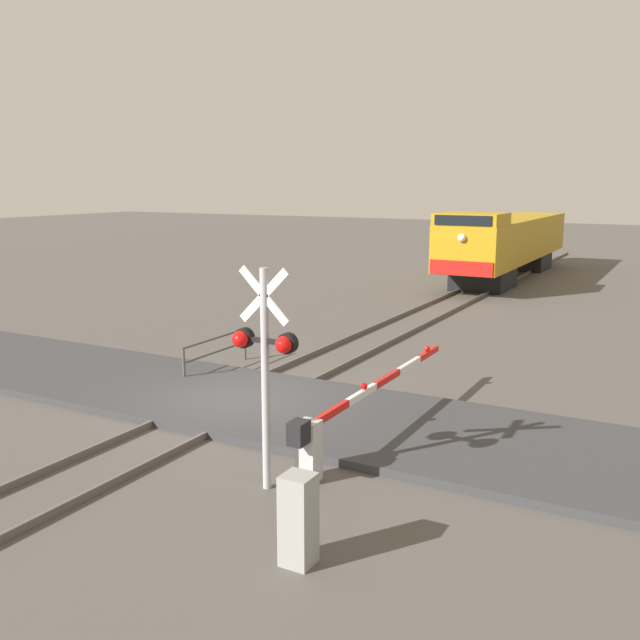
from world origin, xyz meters
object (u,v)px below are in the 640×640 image
(crossing_gate, at_px, (339,420))
(utility_cabinet, at_px, (298,520))
(locomotive, at_px, (506,242))
(crossing_signal, at_px, (264,355))
(guard_railing, at_px, (216,348))

(crossing_gate, height_order, utility_cabinet, utility_cabinet)
(locomotive, xyz_separation_m, crossing_signal, (3.07, -28.38, 0.38))
(crossing_signal, bearing_deg, locomotive, 96.18)
(locomotive, xyz_separation_m, utility_cabinet, (4.76, -30.18, -1.32))
(crossing_signal, distance_m, guard_railing, 8.03)
(utility_cabinet, relative_size, guard_railing, 0.45)
(locomotive, relative_size, crossing_gate, 2.32)
(crossing_signal, bearing_deg, utility_cabinet, -46.79)
(locomotive, xyz_separation_m, crossing_gate, (3.55, -26.63, -1.20))
(guard_railing, bearing_deg, crossing_signal, -46.94)
(crossing_signal, height_order, utility_cabinet, crossing_signal)
(crossing_gate, xyz_separation_m, utility_cabinet, (1.21, -3.55, -0.12))
(crossing_gate, height_order, guard_railing, crossing_gate)
(locomotive, height_order, crossing_gate, locomotive)
(crossing_gate, relative_size, utility_cabinet, 5.52)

